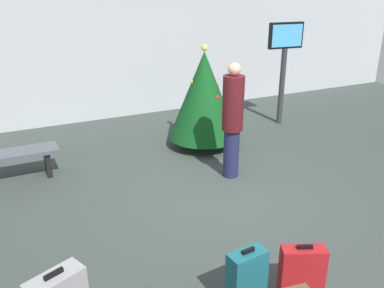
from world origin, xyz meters
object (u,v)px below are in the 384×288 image
object	(u,v)px
waiting_bench	(9,160)
suitcase_6	(302,273)
flight_info_kiosk	(284,56)
holiday_tree	(204,95)
traveller_0	(232,119)
suitcase_7	(246,282)

from	to	relation	value
waiting_bench	suitcase_6	world-z (taller)	suitcase_6
flight_info_kiosk	suitcase_6	distance (m)	5.67
holiday_tree	suitcase_6	xyz separation A→B (m)	(-0.98, -4.06, -0.71)
holiday_tree	traveller_0	distance (m)	1.38
suitcase_7	traveller_0	bearing A→B (deg)	62.22
flight_info_kiosk	traveller_0	distance (m)	3.06
waiting_bench	traveller_0	world-z (taller)	traveller_0
suitcase_6	suitcase_7	xyz separation A→B (m)	(-0.59, 0.09, 0.04)
traveller_0	suitcase_6	distance (m)	2.89
traveller_0	suitcase_6	world-z (taller)	traveller_0
holiday_tree	traveller_0	bearing A→B (deg)	-98.36
flight_info_kiosk	waiting_bench	distance (m)	5.74
waiting_bench	suitcase_6	xyz separation A→B (m)	(2.45, -4.05, -0.07)
suitcase_7	holiday_tree	bearing A→B (deg)	68.39
suitcase_7	suitcase_6	bearing A→B (deg)	-8.34
suitcase_6	suitcase_7	bearing A→B (deg)	171.66
holiday_tree	suitcase_7	xyz separation A→B (m)	(-1.57, -3.97, -0.67)
holiday_tree	flight_info_kiosk	size ratio (longest dim) A/B	0.89
suitcase_7	flight_info_kiosk	bearing A→B (deg)	50.12
suitcase_6	waiting_bench	bearing A→B (deg)	121.19
holiday_tree	suitcase_7	world-z (taller)	holiday_tree
suitcase_6	suitcase_7	distance (m)	0.60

